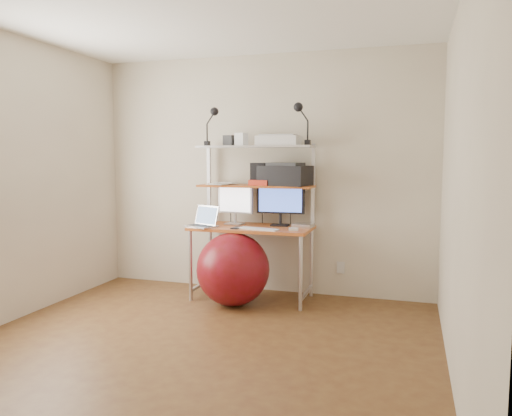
{
  "coord_description": "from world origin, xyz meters",
  "views": [
    {
      "loc": [
        1.52,
        -3.29,
        1.44
      ],
      "look_at": [
        0.13,
        1.15,
        0.96
      ],
      "focal_mm": 35.0,
      "sensor_mm": 36.0,
      "label": 1
    }
  ],
  "objects_px": {
    "monitor_black": "(281,202)",
    "monitor_silver": "(235,202)",
    "laptop": "(204,222)",
    "exercise_ball": "(233,269)",
    "printer": "(285,175)"
  },
  "relations": [
    {
      "from": "monitor_silver",
      "to": "exercise_ball",
      "type": "xyz_separation_m",
      "value": [
        0.11,
        -0.39,
        -0.62
      ]
    },
    {
      "from": "laptop",
      "to": "printer",
      "type": "xyz_separation_m",
      "value": [
        0.77,
        0.29,
        0.47
      ]
    },
    {
      "from": "monitor_silver",
      "to": "printer",
      "type": "relative_size",
      "value": 0.81
    },
    {
      "from": "monitor_black",
      "to": "printer",
      "type": "height_order",
      "value": "printer"
    },
    {
      "from": "monitor_black",
      "to": "exercise_ball",
      "type": "xyz_separation_m",
      "value": [
        -0.36,
        -0.42,
        -0.63
      ]
    },
    {
      "from": "monitor_silver",
      "to": "exercise_ball",
      "type": "bearing_deg",
      "value": -65.12
    },
    {
      "from": "exercise_ball",
      "to": "monitor_silver",
      "type": "bearing_deg",
      "value": 106.26
    },
    {
      "from": "laptop",
      "to": "exercise_ball",
      "type": "relative_size",
      "value": 0.52
    },
    {
      "from": "printer",
      "to": "laptop",
      "type": "bearing_deg",
      "value": -147.4
    },
    {
      "from": "monitor_black",
      "to": "exercise_ball",
      "type": "height_order",
      "value": "monitor_black"
    },
    {
      "from": "monitor_black",
      "to": "monitor_silver",
      "type": "bearing_deg",
      "value": -179.22
    },
    {
      "from": "monitor_silver",
      "to": "laptop",
      "type": "distance_m",
      "value": 0.4
    },
    {
      "from": "monitor_silver",
      "to": "monitor_black",
      "type": "height_order",
      "value": "monitor_black"
    },
    {
      "from": "monitor_black",
      "to": "laptop",
      "type": "height_order",
      "value": "monitor_black"
    },
    {
      "from": "laptop",
      "to": "printer",
      "type": "height_order",
      "value": "printer"
    }
  ]
}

